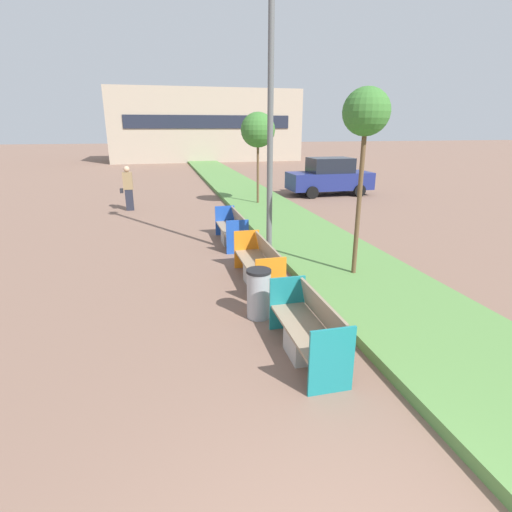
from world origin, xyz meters
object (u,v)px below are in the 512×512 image
bench_teal_frame (308,334)px  sapling_tree_far (258,130)px  litter_bin (259,294)px  sapling_tree_near (366,115)px  pedestrian_walking (128,188)px  bench_orange_frame (259,267)px  street_lamp_post (271,51)px  parked_car_distant (329,177)px  bench_blue_frame (232,231)px

bench_teal_frame → sapling_tree_far: 12.32m
litter_bin → sapling_tree_near: 4.21m
sapling_tree_far → pedestrian_walking: size_ratio=2.16×
sapling_tree_near → pedestrian_walking: bearing=119.5°
sapling_tree_far → litter_bin: bearing=-103.8°
bench_orange_frame → litter_bin: (-0.41, -1.62, 0.09)m
bench_teal_frame → sapling_tree_far: bearing=79.7°
street_lamp_post → litter_bin: bearing=-108.8°
bench_teal_frame → parked_car_distant: (6.45, 14.05, 0.55)m
bench_orange_frame → bench_blue_frame: bearing=90.0°
bench_blue_frame → litter_bin: (-0.41, -4.92, 0.09)m
bench_blue_frame → parked_car_distant: bearing=50.0°
bench_blue_frame → bench_teal_frame: bearing=-90.0°
bench_teal_frame → bench_blue_frame: bearing=90.0°
bench_orange_frame → parked_car_distant: (6.45, 10.99, 0.54)m
pedestrian_walking → parked_car_distant: size_ratio=0.43×
litter_bin → bench_orange_frame: bearing=75.8°
bench_orange_frame → street_lamp_post: bearing=66.1°
bench_orange_frame → litter_bin: bearing=-104.2°
bench_blue_frame → sapling_tree_near: bearing=-59.5°
litter_bin → parked_car_distant: parked_car_distant is taller
street_lamp_post → pedestrian_walking: street_lamp_post is taller
parked_car_distant → sapling_tree_near: bearing=-111.0°
sapling_tree_near → parked_car_distant: 12.39m
bench_teal_frame → sapling_tree_far: size_ratio=0.48×
bench_teal_frame → litter_bin: (-0.41, 1.45, 0.10)m
bench_teal_frame → bench_orange_frame: bearing=89.9°
bench_orange_frame → street_lamp_post: street_lamp_post is taller
street_lamp_post → sapling_tree_far: size_ratio=2.31×
bench_teal_frame → street_lamp_post: bearing=82.1°
litter_bin → parked_car_distant: size_ratio=0.22×
bench_teal_frame → sapling_tree_near: bearing=52.0°
bench_teal_frame → pedestrian_walking: size_ratio=1.04×
bench_orange_frame → parked_car_distant: bearing=59.6°
bench_blue_frame → parked_car_distant: parked_car_distant is taller
bench_blue_frame → pedestrian_walking: 6.78m
sapling_tree_near → pedestrian_walking: size_ratio=2.26×
bench_blue_frame → parked_car_distant: size_ratio=0.51×
bench_teal_frame → litter_bin: 1.51m
bench_teal_frame → bench_orange_frame: (0.00, 3.06, 0.01)m
pedestrian_walking → parked_car_distant: (9.71, 1.76, -0.02)m
bench_blue_frame → litter_bin: bearing=-94.7°
litter_bin → parked_car_distant: (6.86, 12.60, 0.45)m
litter_bin → sapling_tree_far: size_ratio=0.23×
pedestrian_walking → bench_orange_frame: bearing=-70.5°
sapling_tree_near → pedestrian_walking: sapling_tree_near is taller
bench_teal_frame → litter_bin: bench_teal_frame is taller
bench_teal_frame → bench_orange_frame: 3.06m
bench_blue_frame → parked_car_distant: (6.45, 7.68, 0.54)m
litter_bin → sapling_tree_far: bearing=76.2°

